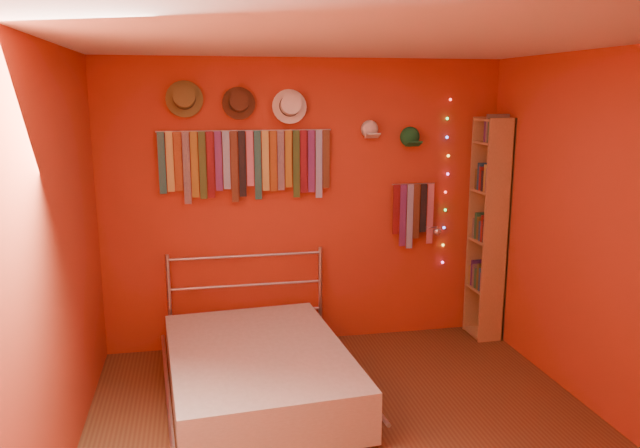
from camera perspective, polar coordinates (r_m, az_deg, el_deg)
ground at (r=4.27m, az=3.23°, el=-19.22°), size 3.50×3.50×0.00m
back_wall at (r=5.45m, az=-1.25°, el=1.78°), size 3.50×0.02×2.50m
right_wall at (r=4.55m, az=25.30°, el=-1.41°), size 0.02×3.50×2.50m
left_wall at (r=3.75m, az=-23.45°, el=-3.88°), size 0.02×3.50×2.50m
ceiling at (r=3.67m, az=3.70°, el=16.47°), size 3.50×3.50×0.02m
tie_rack at (r=5.27m, az=-6.76°, el=5.72°), size 1.45×0.03×0.60m
small_tie_rack at (r=5.65m, az=8.52°, el=1.15°), size 0.40×0.03×0.59m
fedora_olive at (r=5.19m, az=-12.31°, el=11.20°), size 0.30×0.16×0.29m
fedora_brown at (r=5.20m, az=-7.42°, el=10.97°), size 0.27×0.15×0.27m
fedora_white at (r=5.25m, az=-2.75°, el=10.77°), size 0.29×0.16×0.29m
cap_white at (r=5.45m, az=4.55°, el=8.63°), size 0.17×0.21×0.17m
cap_green at (r=5.56m, az=8.22°, el=7.88°), size 0.18×0.22×0.18m
fairy_lights at (r=5.75m, az=11.45°, el=3.68°), size 0.05×0.02×1.51m
reading_lamp at (r=5.59m, az=10.51°, el=-0.62°), size 0.07×0.29×0.09m
bookshelf at (r=5.82m, az=15.45°, el=-0.34°), size 0.25×0.34×2.00m
bed at (r=4.71m, az=-5.67°, el=-13.24°), size 1.47×1.88×0.89m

